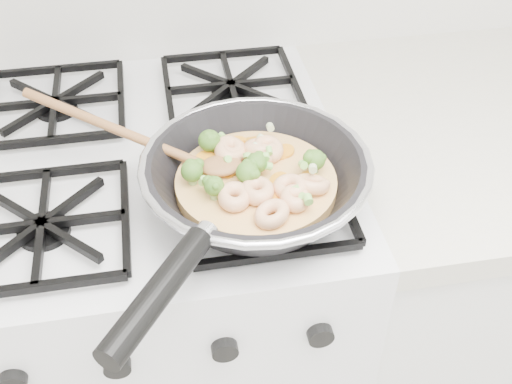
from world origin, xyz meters
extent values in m
cube|color=white|center=(0.00, 1.70, 0.45)|extent=(0.60, 0.60, 0.90)
cube|color=black|center=(0.00, 1.70, 0.91)|extent=(0.56, 0.56, 0.02)
torus|color=silver|center=(0.14, 1.55, 0.98)|extent=(0.31, 0.31, 0.01)
cylinder|color=black|center=(0.00, 1.35, 0.98)|extent=(0.14, 0.17, 0.03)
cylinder|color=#E5B163|center=(0.14, 1.55, 0.95)|extent=(0.22, 0.22, 0.02)
ellipsoid|color=#9A6338|center=(0.10, 1.57, 0.96)|extent=(0.07, 0.07, 0.02)
cylinder|color=#9A6338|center=(-0.04, 1.65, 0.99)|extent=(0.26, 0.15, 0.08)
torus|color=#E9B98A|center=(0.17, 1.60, 0.96)|extent=(0.06, 0.05, 0.02)
torus|color=#E9B98A|center=(0.18, 1.51, 0.96)|extent=(0.07, 0.07, 0.03)
torus|color=#E9B98A|center=(0.16, 1.60, 0.96)|extent=(0.06, 0.06, 0.03)
torus|color=#E9B98A|center=(0.10, 1.51, 0.96)|extent=(0.06, 0.06, 0.02)
torus|color=#E9B98A|center=(0.11, 1.61, 0.96)|extent=(0.06, 0.06, 0.02)
torus|color=#E9B98A|center=(0.15, 1.58, 0.96)|extent=(0.07, 0.07, 0.03)
torus|color=#E9B98A|center=(0.11, 1.60, 0.96)|extent=(0.08, 0.08, 0.03)
torus|color=#E9B98A|center=(0.21, 1.51, 0.96)|extent=(0.06, 0.06, 0.03)
torus|color=#E9B98A|center=(0.15, 1.47, 0.96)|extent=(0.07, 0.07, 0.02)
torus|color=#E9B98A|center=(0.18, 1.49, 0.96)|extent=(0.06, 0.06, 0.02)
torus|color=#E9B98A|center=(0.14, 1.51, 0.96)|extent=(0.05, 0.05, 0.02)
ellipsoid|color=#4D7F29|center=(0.08, 1.52, 0.97)|extent=(0.03, 0.03, 0.03)
ellipsoid|color=#4D7F29|center=(0.09, 1.62, 0.97)|extent=(0.04, 0.04, 0.03)
ellipsoid|color=#4D7F29|center=(0.06, 1.56, 0.97)|extent=(0.04, 0.04, 0.03)
ellipsoid|color=#4D7F29|center=(0.22, 1.55, 0.97)|extent=(0.04, 0.04, 0.03)
ellipsoid|color=#4D7F29|center=(0.13, 1.54, 0.97)|extent=(0.04, 0.04, 0.03)
ellipsoid|color=#4D7F29|center=(0.14, 1.56, 0.97)|extent=(0.04, 0.04, 0.03)
cylinder|color=orange|center=(0.21, 1.54, 0.96)|extent=(0.03, 0.03, 0.01)
cylinder|color=orange|center=(0.09, 1.59, 0.96)|extent=(0.04, 0.04, 0.01)
cylinder|color=orange|center=(0.08, 1.60, 0.96)|extent=(0.04, 0.04, 0.01)
cylinder|color=orange|center=(0.11, 1.63, 0.96)|extent=(0.03, 0.03, 0.00)
cylinder|color=orange|center=(0.16, 1.50, 0.96)|extent=(0.03, 0.03, 0.01)
cylinder|color=orange|center=(0.10, 1.57, 0.96)|extent=(0.04, 0.04, 0.01)
cylinder|color=orange|center=(0.15, 1.64, 0.96)|extent=(0.03, 0.03, 0.00)
cylinder|color=orange|center=(0.19, 1.51, 0.96)|extent=(0.03, 0.03, 0.01)
cylinder|color=orange|center=(0.13, 1.63, 0.96)|extent=(0.04, 0.04, 0.01)
cylinder|color=orange|center=(0.10, 1.54, 0.96)|extent=(0.02, 0.02, 0.01)
cylinder|color=orange|center=(0.13, 1.63, 0.96)|extent=(0.04, 0.04, 0.01)
cylinder|color=orange|center=(0.19, 1.60, 0.96)|extent=(0.03, 0.03, 0.00)
cylinder|color=orange|center=(0.17, 1.54, 0.96)|extent=(0.03, 0.03, 0.01)
cylinder|color=orange|center=(0.14, 1.57, 0.96)|extent=(0.03, 0.03, 0.01)
cylinder|color=orange|center=(0.18, 1.60, 0.96)|extent=(0.04, 0.04, 0.01)
cylinder|color=beige|center=(0.08, 1.62, 0.97)|extent=(0.01, 0.01, 0.01)
cylinder|color=#84CF52|center=(0.16, 1.55, 0.97)|extent=(0.01, 0.01, 0.01)
cylinder|color=#84CF52|center=(0.19, 1.47, 0.98)|extent=(0.01, 0.01, 0.01)
cylinder|color=beige|center=(0.18, 1.63, 0.98)|extent=(0.01, 0.01, 0.01)
cylinder|color=beige|center=(0.15, 1.60, 0.97)|extent=(0.01, 0.01, 0.01)
cylinder|color=#84CF52|center=(0.16, 1.58, 0.98)|extent=(0.01, 0.01, 0.01)
cylinder|color=#84CF52|center=(0.16, 1.56, 0.98)|extent=(0.01, 0.01, 0.01)
cylinder|color=#84CF52|center=(0.18, 1.50, 0.97)|extent=(0.01, 0.01, 0.01)
cylinder|color=#84CF52|center=(0.13, 1.58, 0.97)|extent=(0.01, 0.01, 0.01)
cylinder|color=#84CF52|center=(0.20, 1.54, 0.98)|extent=(0.01, 0.01, 0.01)
cylinder|color=#84CF52|center=(0.11, 1.58, 0.97)|extent=(0.01, 0.01, 0.01)
cylinder|color=beige|center=(0.22, 1.56, 0.97)|extent=(0.01, 0.01, 0.01)
cylinder|color=#84CF52|center=(0.07, 1.54, 0.97)|extent=(0.01, 0.01, 0.01)
cylinder|color=#84CF52|center=(0.19, 1.48, 0.97)|extent=(0.01, 0.01, 0.01)
cylinder|color=beige|center=(0.21, 1.52, 0.98)|extent=(0.01, 0.01, 0.01)
cylinder|color=#84CF52|center=(0.11, 1.63, 0.97)|extent=(0.01, 0.01, 0.01)
cylinder|color=beige|center=(0.16, 1.62, 0.97)|extent=(0.01, 0.01, 0.01)
camera|label=1|loc=(0.02, 0.90, 1.51)|focal=44.39mm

